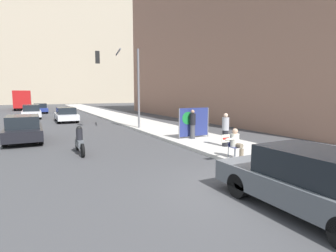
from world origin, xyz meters
TOP-DOWN VIEW (x-y plane):
  - ground_plane at (0.00, 0.00)m, footprint 160.00×160.00m
  - sidewalk_curb at (3.27, 15.00)m, footprint 3.63×90.00m
  - building_backdrop_far at (-2.00, 73.59)m, footprint 52.00×12.00m
  - building_backdrop_right at (14.10, 18.07)m, footprint 10.00×32.00m
  - seated_protester at (1.90, 2.53)m, footprint 0.92×0.77m
  - jogger_on_sidewalk at (3.07, 4.59)m, footprint 0.34×0.34m
  - pedestrian_behind at (2.83, 7.17)m, footprint 0.34×0.34m
  - protest_banner at (3.07, 7.41)m, footprint 2.04×0.06m
  - traffic_light_pole at (0.83, 13.38)m, footprint 3.10×2.86m
  - parked_car_curbside at (0.34, -1.67)m, footprint 1.88×4.38m
  - car_on_road_nearest at (-5.73, 11.49)m, footprint 1.89×4.45m
  - car_on_road_midblock at (-2.37, 21.68)m, footprint 1.85×4.64m
  - car_on_road_distant at (-5.36, 27.07)m, footprint 1.85×4.76m
  - car_on_road_far_lane at (-4.28, 35.29)m, footprint 1.82×4.37m
  - city_bus_on_road at (-6.65, 46.66)m, footprint 2.50×11.15m
  - motorcycle_on_road at (-3.40, 6.93)m, footprint 0.28×2.21m

SIDE VIEW (x-z plane):
  - ground_plane at x=0.00m, z-range 0.00..0.00m
  - sidewalk_curb at x=3.27m, z-range 0.00..0.16m
  - motorcycle_on_road at x=-3.40m, z-range -0.09..1.19m
  - car_on_road_far_lane at x=-4.28m, z-range 0.01..1.36m
  - car_on_road_midblock at x=-2.37m, z-range 0.00..1.40m
  - parked_car_curbside at x=0.34m, z-range 0.00..1.49m
  - car_on_road_nearest at x=-5.73m, z-range 0.00..1.49m
  - car_on_road_distant at x=-5.36m, z-range 0.00..1.50m
  - seated_protester at x=1.90m, z-range 0.20..1.39m
  - jogger_on_sidewalk at x=3.07m, z-range 0.17..1.80m
  - pedestrian_behind at x=2.83m, z-range 0.17..1.82m
  - protest_banner at x=3.07m, z-range 0.21..1.95m
  - city_bus_on_road at x=-6.65m, z-range 0.24..3.42m
  - traffic_light_pole at x=0.83m, z-range 1.18..7.00m
  - building_backdrop_right at x=14.10m, z-range 0.00..19.51m
  - building_backdrop_far at x=-2.00m, z-range 0.00..36.36m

